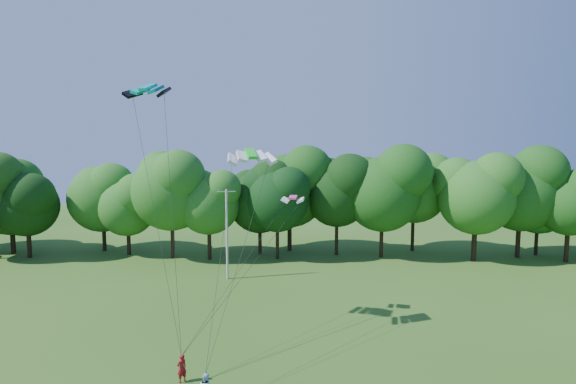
{
  "coord_description": "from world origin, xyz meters",
  "views": [
    {
      "loc": [
        2.32,
        -14.59,
        12.79
      ],
      "look_at": [
        1.94,
        13.0,
        9.87
      ],
      "focal_mm": 28.0,
      "sensor_mm": 36.0,
      "label": 1
    }
  ],
  "objects": [
    {
      "name": "utility_pole",
      "position": [
        -4.05,
        27.14,
        4.42
      ],
      "size": [
        1.71,
        0.38,
        8.62
      ],
      "rotation": [
        0.0,
        0.0,
        0.17
      ],
      "color": "#B7B7AE",
      "rests_on": "ground"
    },
    {
      "name": "kite_teal",
      "position": [
        -7.17,
        14.88,
        16.49
      ],
      "size": [
        3.22,
        2.11,
        0.64
      ],
      "rotation": [
        0.0,
        0.0,
        -0.29
      ],
      "color": "#059C95",
      "rests_on": "ground"
    },
    {
      "name": "kite_green",
      "position": [
        -0.5,
        14.54,
        12.21
      ],
      "size": [
        3.31,
        2.26,
        0.73
      ],
      "rotation": [
        0.0,
        0.0,
        0.33
      ],
      "color": "#1FD327",
      "rests_on": "ground"
    },
    {
      "name": "tree_back_east",
      "position": [
        30.42,
        36.93,
        6.95
      ],
      "size": [
        7.65,
        7.65,
        11.13
      ],
      "color": "#311E13",
      "rests_on": "ground"
    },
    {
      "name": "tree_back_center",
      "position": [
        0.44,
        34.82,
        6.93
      ],
      "size": [
        7.63,
        7.63,
        11.1
      ],
      "color": "black",
      "rests_on": "ground"
    },
    {
      "name": "kite_pink",
      "position": [
        2.23,
        17.86,
        8.96
      ],
      "size": [
        1.78,
        1.07,
        0.26
      ],
      "rotation": [
        0.0,
        0.0,
        -0.16
      ],
      "color": "#D93C87",
      "rests_on": "ground"
    },
    {
      "name": "kite_flyer_left",
      "position": [
        -3.74,
        8.39,
        0.77
      ],
      "size": [
        0.66,
        0.66,
        1.55
      ],
      "primitive_type": "imported",
      "rotation": [
        0.0,
        0.0,
        3.92
      ],
      "color": "maroon",
      "rests_on": "ground"
    }
  ]
}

